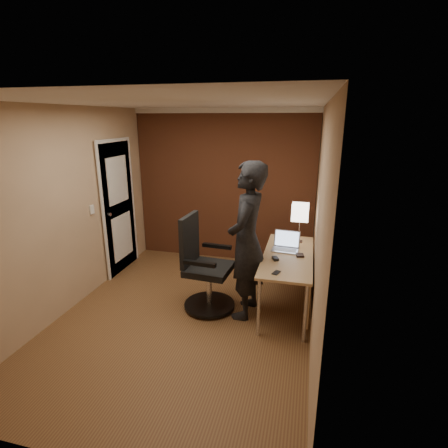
# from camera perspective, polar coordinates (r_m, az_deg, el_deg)

# --- Properties ---
(room) EXTENTS (4.00, 4.00, 4.00)m
(room) POSITION_cam_1_polar(r_m,az_deg,el_deg) (5.48, -3.85, 6.60)
(room) COLOR brown
(room) RESTS_ON ground
(desk) EXTENTS (0.60, 1.50, 0.73)m
(desk) POSITION_cam_1_polar(r_m,az_deg,el_deg) (4.45, 11.28, -6.56)
(desk) COLOR tan
(desk) RESTS_ON ground
(desk_lamp) EXTENTS (0.22, 0.22, 0.54)m
(desk_lamp) POSITION_cam_1_polar(r_m,az_deg,el_deg) (4.73, 12.33, 1.83)
(desk_lamp) COLOR silver
(desk_lamp) RESTS_ON desk
(laptop) EXTENTS (0.35, 0.29, 0.23)m
(laptop) POSITION_cam_1_polar(r_m,az_deg,el_deg) (4.55, 10.08, -3.30)
(laptop) COLOR silver
(laptop) RESTS_ON desk
(mouse) EXTENTS (0.10, 0.12, 0.03)m
(mouse) POSITION_cam_1_polar(r_m,az_deg,el_deg) (4.22, 8.38, -5.61)
(mouse) COLOR black
(mouse) RESTS_ON desk
(phone) EXTENTS (0.09, 0.13, 0.01)m
(phone) POSITION_cam_1_polar(r_m,az_deg,el_deg) (3.88, 8.52, -7.86)
(phone) COLOR black
(phone) RESTS_ON desk
(wallet) EXTENTS (0.11, 0.12, 0.02)m
(wallet) POSITION_cam_1_polar(r_m,az_deg,el_deg) (4.38, 12.28, -5.00)
(wallet) COLOR black
(wallet) RESTS_ON desk
(office_chair) EXTENTS (0.65, 0.69, 1.19)m
(office_chair) POSITION_cam_1_polar(r_m,az_deg,el_deg) (4.43, -3.39, -7.41)
(office_chair) COLOR black
(office_chair) RESTS_ON ground
(person) EXTENTS (0.50, 0.72, 1.90)m
(person) POSITION_cam_1_polar(r_m,az_deg,el_deg) (4.14, 3.73, -2.86)
(person) COLOR black
(person) RESTS_ON ground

